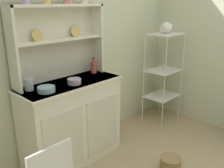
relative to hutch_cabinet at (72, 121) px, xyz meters
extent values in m
cube|color=beige|center=(0.26, 0.26, 0.79)|extent=(3.84, 0.05, 2.50)
cube|color=silver|center=(0.00, 0.00, -0.01)|extent=(1.05, 0.42, 0.89)
cube|color=beige|center=(-0.25, -0.21, -0.06)|extent=(0.44, 0.01, 0.62)
cube|color=beige|center=(0.25, -0.21, -0.06)|extent=(0.44, 0.01, 0.62)
cube|color=white|center=(0.00, 0.00, 0.42)|extent=(1.08, 0.45, 0.02)
cube|color=silver|center=(0.00, 0.20, 0.81)|extent=(1.00, 0.02, 0.75)
cube|color=silver|center=(-0.49, 0.12, 0.81)|extent=(0.02, 0.18, 0.75)
cube|color=silver|center=(0.49, 0.12, 0.81)|extent=(0.02, 0.18, 0.75)
cube|color=silver|center=(0.00, 0.12, 0.84)|extent=(0.96, 0.16, 0.02)
cube|color=silver|center=(0.00, 0.12, 1.17)|extent=(1.00, 0.18, 0.02)
cylinder|color=#DBB760|center=(-0.22, 0.16, 0.90)|extent=(0.11, 0.03, 0.11)
cylinder|color=#DBB760|center=(0.22, 0.16, 0.90)|extent=(0.11, 0.03, 0.11)
cylinder|color=silver|center=(1.29, -0.29, 0.17)|extent=(0.01, 0.01, 1.25)
cylinder|color=silver|center=(1.73, -0.29, 0.17)|extent=(0.01, 0.01, 1.25)
cylinder|color=silver|center=(1.29, 0.04, 0.17)|extent=(0.01, 0.01, 1.25)
cylinder|color=silver|center=(1.73, 0.04, 0.17)|extent=(0.01, 0.01, 1.25)
cube|color=silver|center=(1.51, -0.12, 0.79)|extent=(0.47, 0.35, 0.01)
cube|color=silver|center=(1.51, -0.12, 0.29)|extent=(0.47, 0.35, 0.01)
cube|color=silver|center=(1.51, -0.12, -0.09)|extent=(0.47, 0.35, 0.01)
cylinder|color=#93754C|center=(0.57, -0.87, -0.38)|extent=(0.22, 0.22, 0.15)
cylinder|color=silver|center=(0.32, 0.12, 1.22)|extent=(0.07, 0.07, 0.08)
cylinder|color=#8EB2D1|center=(-0.31, -0.07, 0.46)|extent=(0.16, 0.16, 0.05)
cylinder|color=#B79ECC|center=(0.00, -0.07, 0.46)|extent=(0.13, 0.13, 0.05)
cylinder|color=#B74C47|center=(0.40, 0.09, 0.50)|extent=(0.06, 0.06, 0.12)
cylinder|color=#B74C47|center=(0.40, 0.09, 0.58)|extent=(0.03, 0.03, 0.04)
cylinder|color=#4C382D|center=(0.40, 0.09, 0.60)|extent=(0.03, 0.03, 0.01)
cylinder|color=#B2B7C6|center=(-0.40, 0.08, 0.49)|extent=(0.08, 0.08, 0.11)
cylinder|color=silver|center=(-0.38, 0.07, 0.57)|extent=(0.02, 0.03, 0.17)
ellipsoid|color=silver|center=(-0.38, 0.07, 0.66)|extent=(0.02, 0.01, 0.01)
cylinder|color=silver|center=(-0.38, 0.06, 0.57)|extent=(0.02, 0.02, 0.17)
ellipsoid|color=silver|center=(-0.38, 0.06, 0.66)|extent=(0.02, 0.01, 0.01)
sphere|color=white|center=(1.51, -0.12, 0.87)|extent=(0.15, 0.15, 0.15)
sphere|color=silver|center=(1.51, -0.12, 0.95)|extent=(0.02, 0.02, 0.02)
cylinder|color=white|center=(1.61, -0.12, 0.88)|extent=(0.09, 0.02, 0.07)
torus|color=white|center=(1.42, -0.12, 0.87)|extent=(0.01, 0.09, 0.09)
camera|label=1|loc=(-1.42, -1.96, 1.21)|focal=40.36mm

